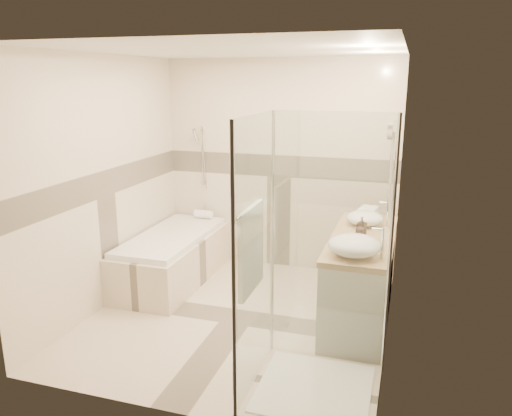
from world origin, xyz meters
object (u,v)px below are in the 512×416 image
(bathtub, at_px, (173,255))
(amenity_bottle_a, at_px, (362,226))
(shower_enclosure, at_px, (302,328))
(vanity, at_px, (361,278))
(amenity_bottle_b, at_px, (361,229))
(vessel_sink_near, at_px, (365,218))
(vessel_sink_far, at_px, (354,246))

(bathtub, bearing_deg, amenity_bottle_a, -8.00)
(bathtub, height_order, amenity_bottle_a, amenity_bottle_a)
(bathtub, relative_size, shower_enclosure, 0.83)
(vanity, height_order, amenity_bottle_b, amenity_bottle_b)
(bathtub, relative_size, vanity, 1.05)
(vessel_sink_near, bearing_deg, shower_enclosure, -99.47)
(vanity, relative_size, shower_enclosure, 0.79)
(vessel_sink_far, bearing_deg, bathtub, 156.82)
(shower_enclosure, relative_size, vessel_sink_near, 5.66)
(amenity_bottle_a, xyz_separation_m, amenity_bottle_b, (0.00, -0.07, -0.02))
(vanity, bearing_deg, shower_enclosure, -102.97)
(amenity_bottle_a, bearing_deg, shower_enclosure, -101.66)
(bathtub, distance_m, vessel_sink_near, 2.22)
(bathtub, height_order, vessel_sink_near, vessel_sink_near)
(vessel_sink_near, height_order, amenity_bottle_b, vessel_sink_near)
(vessel_sink_near, bearing_deg, bathtub, -179.63)
(amenity_bottle_a, bearing_deg, amenity_bottle_b, -90.00)
(vessel_sink_near, distance_m, amenity_bottle_a, 0.31)
(vanity, relative_size, amenity_bottle_a, 9.81)
(bathtub, xyz_separation_m, amenity_bottle_b, (2.13, -0.37, 0.61))
(vanity, distance_m, vessel_sink_far, 0.76)
(bathtub, bearing_deg, vessel_sink_near, 0.37)
(shower_enclosure, relative_size, vessel_sink_far, 4.71)
(vanity, bearing_deg, bathtub, 170.75)
(vessel_sink_far, distance_m, amenity_bottle_a, 0.61)
(vessel_sink_near, height_order, amenity_bottle_a, amenity_bottle_a)
(vanity, xyz_separation_m, shower_enclosure, (-0.29, -1.27, 0.08))
(bathtub, xyz_separation_m, amenity_bottle_a, (2.13, -0.30, 0.63))
(vanity, height_order, vessel_sink_far, vessel_sink_far)
(shower_enclosure, height_order, amenity_bottle_a, shower_enclosure)
(vessel_sink_far, bearing_deg, vessel_sink_near, 90.00)
(vessel_sink_near, xyz_separation_m, vessel_sink_far, (0.00, -0.93, 0.01))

